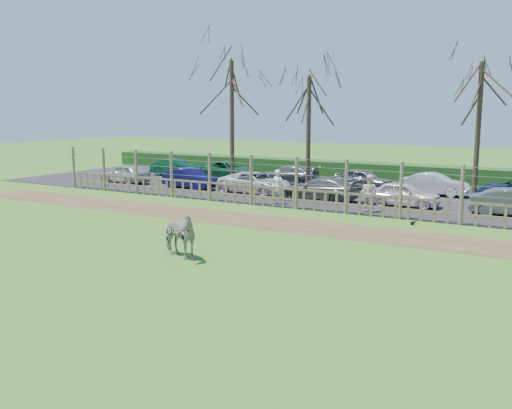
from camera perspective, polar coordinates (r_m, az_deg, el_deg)
The scene contains 22 objects.
ground at distance 20.49m, azimuth -5.97°, elevation -3.79°, with size 120.00×120.00×0.00m, color olive.
dirt_strip at distance 24.18m, azimuth 0.35°, elevation -1.69°, with size 34.00×2.80×0.01m, color brown.
asphalt at distance 33.10m, azimuth 9.04°, elevation 1.23°, with size 44.00×13.00×0.04m, color #232326.
hedge at distance 39.59m, azimuth 12.77°, elevation 3.22°, with size 46.00×2.00×1.10m, color #1E4716.
fence at distance 27.09m, azimuth 4.06°, elevation 1.20°, with size 30.16×0.16×2.50m.
tree_left at distance 33.95m, azimuth -2.44°, elevation 11.02°, with size 4.80×4.80×7.88m.
tree_mid at distance 32.64m, azimuth 5.30°, elevation 9.74°, with size 4.80×4.80×6.83m.
tree_right at distance 30.44m, azimuth 21.49°, elevation 9.86°, with size 4.80×4.80×7.35m.
zebra at distance 18.31m, azimuth -7.84°, elevation -3.03°, with size 0.81×1.77×1.49m, color gray.
visitor_a at distance 28.29m, azimuth 2.20°, elevation 1.77°, with size 0.63×0.41×1.72m, color beige.
visitor_b at distance 26.63m, azimuth 11.27°, elevation 1.11°, with size 0.84×0.65×1.72m, color silver.
crow at distance 24.26m, azimuth 15.39°, elevation -1.79°, with size 0.23×0.17×0.19m.
car_0 at distance 37.51m, azimuth -12.90°, elevation 3.02°, with size 1.42×3.52×1.20m, color beige.
car_1 at distance 34.15m, azimuth -6.63°, elevation 2.59°, with size 1.27×3.64×1.20m, color #121151.
car_2 at distance 31.93m, azimuth -0.08°, elevation 2.18°, with size 1.99×4.32×1.20m, color silver.
car_3 at distance 29.57m, azimuth 6.31°, elevation 1.54°, with size 1.68×4.13×1.20m, color #625D5D.
car_4 at distance 28.57m, azimuth 14.52°, elevation 1.02°, with size 1.42×3.52×1.20m, color silver.
car_7 at distance 41.03m, azimuth -8.07°, elevation 3.70°, with size 1.27×3.64×1.20m, color #0F412C.
car_8 at distance 38.81m, azimuth -2.80°, elevation 3.46°, with size 1.99×4.32×1.20m, color #135833.
car_9 at distance 36.00m, azimuth 3.13°, elevation 2.99°, with size 1.68×4.13×1.20m, color #56615C.
car_10 at distance 34.29m, azimuth 10.65°, elevation 2.52°, with size 1.42×3.52×1.20m, color slate.
car_11 at distance 32.84m, azimuth 17.42°, elevation 1.95°, with size 1.27×3.64×1.20m, color white.
Camera 1 is at (11.86, -16.05, 4.67)m, focal length 40.00 mm.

